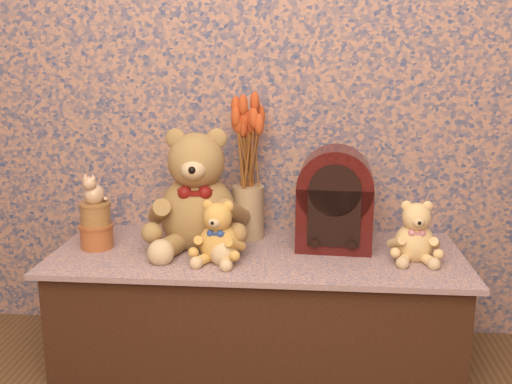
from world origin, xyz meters
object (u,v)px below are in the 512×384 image
at_px(teddy_medium, 219,228).
at_px(biscuit_tin_lower, 97,236).
at_px(cathedral_radio, 335,198).
at_px(ceramic_vase, 248,212).
at_px(cat_figurine, 94,188).
at_px(teddy_large, 198,184).
at_px(teddy_small, 415,228).

relative_size(teddy_medium, biscuit_tin_lower, 1.93).
xyz_separation_m(teddy_medium, cathedral_radio, (0.41, 0.18, 0.07)).
relative_size(teddy_medium, ceramic_vase, 1.12).
height_order(teddy_medium, cat_figurine, cat_figurine).
bearing_deg(teddy_large, teddy_medium, -60.58).
relative_size(teddy_large, biscuit_tin_lower, 3.96).
relative_size(biscuit_tin_lower, cat_figurine, 1.03).
height_order(teddy_medium, ceramic_vase, teddy_medium).
bearing_deg(cathedral_radio, teddy_small, -17.79).
bearing_deg(teddy_large, biscuit_tin_lower, -174.56).
bearing_deg(teddy_large, cat_figurine, -174.56).
relative_size(teddy_small, biscuit_tin_lower, 1.90).
height_order(teddy_large, teddy_medium, teddy_large).
distance_m(teddy_medium, cathedral_radio, 0.46).
bearing_deg(teddy_medium, biscuit_tin_lower, 176.95).
xyz_separation_m(teddy_large, cat_figurine, (-0.38, -0.06, -0.01)).
bearing_deg(ceramic_vase, teddy_small, -17.98).
relative_size(teddy_large, teddy_medium, 2.06).
distance_m(cathedral_radio, cat_figurine, 0.90).
height_order(ceramic_vase, biscuit_tin_lower, ceramic_vase).
relative_size(teddy_large, cat_figurine, 4.07).
xyz_separation_m(teddy_large, biscuit_tin_lower, (-0.38, -0.06, -0.20)).
bearing_deg(teddy_medium, cat_figurine, 176.95).
height_order(teddy_large, ceramic_vase, teddy_large).
bearing_deg(biscuit_tin_lower, teddy_small, -1.23).
height_order(teddy_large, biscuit_tin_lower, teddy_large).
xyz_separation_m(ceramic_vase, biscuit_tin_lower, (-0.56, -0.17, -0.06)).
xyz_separation_m(teddy_small, ceramic_vase, (-0.62, 0.20, -0.01)).
distance_m(cathedral_radio, ceramic_vase, 0.36).
distance_m(teddy_medium, biscuit_tin_lower, 0.50).
bearing_deg(ceramic_vase, biscuit_tin_lower, -162.63).
distance_m(teddy_medium, teddy_small, 0.70).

